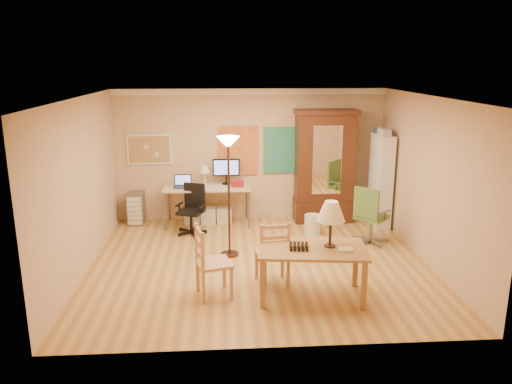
{
  "coord_description": "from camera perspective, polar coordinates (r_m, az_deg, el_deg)",
  "views": [
    {
      "loc": [
        -0.56,
        -7.62,
        3.22
      ],
      "look_at": [
        -0.03,
        0.3,
        1.14
      ],
      "focal_mm": 35.0,
      "sensor_mm": 36.0,
      "label": 1
    }
  ],
  "objects": [
    {
      "name": "office_chair_green",
      "position": [
        9.31,
        12.87,
        -4.07
      ],
      "size": [
        0.69,
        0.69,
        1.07
      ],
      "color": "slate",
      "rests_on": "floor"
    },
    {
      "name": "art_panel_left",
      "position": [
        10.25,
        -2.05,
        4.74
      ],
      "size": [
        0.8,
        0.04,
        1.0
      ],
      "primitive_type": "cube",
      "color": "gold",
      "rests_on": "floor"
    },
    {
      "name": "floor",
      "position": [
        8.3,
        0.34,
        -8.16
      ],
      "size": [
        5.5,
        5.5,
        0.0
      ],
      "primitive_type": "plane",
      "color": "#AA763C",
      "rests_on": "ground"
    },
    {
      "name": "torchiere_lamp",
      "position": [
        8.19,
        -3.18,
        3.55
      ],
      "size": [
        0.37,
        0.37,
        2.05
      ],
      "color": "#392116",
      "rests_on": "floor"
    },
    {
      "name": "art_panel_right",
      "position": [
        10.32,
        2.97,
        4.79
      ],
      "size": [
        0.75,
        0.04,
        0.95
      ],
      "primitive_type": "cube",
      "color": "#2A6CA8",
      "rests_on": "floor"
    },
    {
      "name": "computer_desk",
      "position": [
        10.16,
        -5.34,
        -1.0
      ],
      "size": [
        1.74,
        0.76,
        1.32
      ],
      "color": "beige",
      "rests_on": "floor"
    },
    {
      "name": "bookshelf",
      "position": [
        10.19,
        14.04,
        1.19
      ],
      "size": [
        0.28,
        0.74,
        1.85
      ],
      "color": "white",
      "rests_on": "floor"
    },
    {
      "name": "drawer_cart",
      "position": [
        10.45,
        -13.55,
        -1.81
      ],
      "size": [
        0.33,
        0.39,
        0.65
      ],
      "color": "slate",
      "rests_on": "floor"
    },
    {
      "name": "crown_molding",
      "position": [
        10.12,
        -0.67,
        11.4
      ],
      "size": [
        5.5,
        0.08,
        0.12
      ],
      "primitive_type": "cube",
      "color": "white",
      "rests_on": "floor"
    },
    {
      "name": "ladder_chair_left",
      "position": [
        7.06,
        -5.11,
        -8.2
      ],
      "size": [
        0.56,
        0.57,
        1.03
      ],
      "color": "#B07350",
      "rests_on": "floor"
    },
    {
      "name": "armoire",
      "position": [
        10.32,
        7.78,
        2.13
      ],
      "size": [
        1.25,
        0.59,
        2.3
      ],
      "color": "#351A0E",
      "rests_on": "floor"
    },
    {
      "name": "corkboard",
      "position": [
        10.35,
        -12.1,
        4.79
      ],
      "size": [
        0.9,
        0.04,
        0.62
      ],
      "primitive_type": "cube",
      "color": "tan",
      "rests_on": "floor"
    },
    {
      "name": "office_chair_black",
      "position": [
        9.69,
        -7.34,
        -3.25
      ],
      "size": [
        0.59,
        0.59,
        0.96
      ],
      "color": "black",
      "rests_on": "floor"
    },
    {
      "name": "wastebin",
      "position": [
        9.63,
        6.46,
        -3.72
      ],
      "size": [
        0.31,
        0.31,
        0.39
      ],
      "primitive_type": "cylinder",
      "color": "silver",
      "rests_on": "floor"
    },
    {
      "name": "dining_table",
      "position": [
        6.93,
        7.21,
        -5.19
      ],
      "size": [
        1.56,
        1.04,
        1.39
      ],
      "color": "brown",
      "rests_on": "floor"
    },
    {
      "name": "ladder_chair_back",
      "position": [
        7.4,
        1.91,
        -7.16
      ],
      "size": [
        0.51,
        0.49,
        1.0
      ],
      "color": "#B07350",
      "rests_on": "floor"
    }
  ]
}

